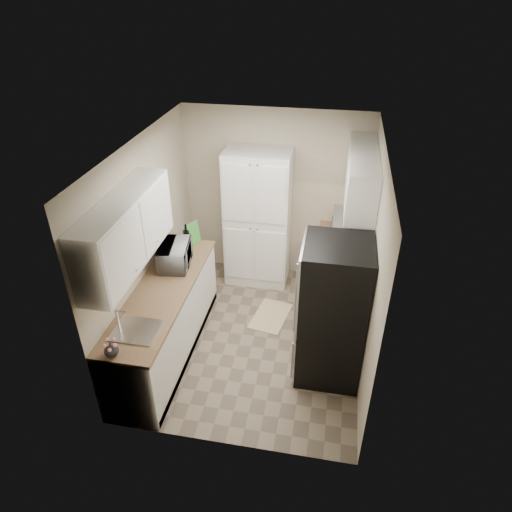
{
  "coord_description": "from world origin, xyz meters",
  "views": [
    {
      "loc": [
        0.83,
        -4.35,
        3.98
      ],
      "look_at": [
        -0.01,
        0.15,
        1.12
      ],
      "focal_mm": 32.0,
      "sensor_mm": 36.0,
      "label": 1
    }
  ],
  "objects_px": {
    "electric_range": "(335,297)",
    "refrigerator": "(333,313)",
    "pantry_cabinet": "(258,219)",
    "toaster_oven": "(343,226)",
    "microwave": "(175,255)",
    "wine_bottle": "(187,238)"
  },
  "relations": [
    {
      "from": "wine_bottle",
      "to": "pantry_cabinet",
      "type": "bearing_deg",
      "value": 47.0
    },
    {
      "from": "microwave",
      "to": "toaster_oven",
      "type": "distance_m",
      "value": 2.34
    },
    {
      "from": "refrigerator",
      "to": "wine_bottle",
      "type": "bearing_deg",
      "value": 155.04
    },
    {
      "from": "electric_range",
      "to": "toaster_oven",
      "type": "bearing_deg",
      "value": 88.38
    },
    {
      "from": "pantry_cabinet",
      "to": "toaster_oven",
      "type": "distance_m",
      "value": 1.2
    },
    {
      "from": "pantry_cabinet",
      "to": "toaster_oven",
      "type": "height_order",
      "value": "pantry_cabinet"
    },
    {
      "from": "pantry_cabinet",
      "to": "wine_bottle",
      "type": "height_order",
      "value": "pantry_cabinet"
    },
    {
      "from": "pantry_cabinet",
      "to": "refrigerator",
      "type": "relative_size",
      "value": 1.18
    },
    {
      "from": "refrigerator",
      "to": "wine_bottle",
      "type": "relative_size",
      "value": 5.27
    },
    {
      "from": "microwave",
      "to": "toaster_oven",
      "type": "relative_size",
      "value": 1.48
    },
    {
      "from": "electric_range",
      "to": "toaster_oven",
      "type": "height_order",
      "value": "electric_range"
    },
    {
      "from": "pantry_cabinet",
      "to": "microwave",
      "type": "height_order",
      "value": "pantry_cabinet"
    },
    {
      "from": "pantry_cabinet",
      "to": "wine_bottle",
      "type": "bearing_deg",
      "value": -133.0
    },
    {
      "from": "electric_range",
      "to": "refrigerator",
      "type": "relative_size",
      "value": 0.66
    },
    {
      "from": "pantry_cabinet",
      "to": "refrigerator",
      "type": "distance_m",
      "value": 2.07
    },
    {
      "from": "pantry_cabinet",
      "to": "microwave",
      "type": "xyz_separation_m",
      "value": [
        -0.8,
        -1.23,
        0.06
      ]
    },
    {
      "from": "wine_bottle",
      "to": "toaster_oven",
      "type": "xyz_separation_m",
      "value": [
        1.98,
        0.81,
        -0.06
      ]
    },
    {
      "from": "refrigerator",
      "to": "microwave",
      "type": "height_order",
      "value": "refrigerator"
    },
    {
      "from": "wine_bottle",
      "to": "microwave",
      "type": "bearing_deg",
      "value": -93.27
    },
    {
      "from": "electric_range",
      "to": "wine_bottle",
      "type": "height_order",
      "value": "wine_bottle"
    },
    {
      "from": "microwave",
      "to": "wine_bottle",
      "type": "bearing_deg",
      "value": -12.41
    },
    {
      "from": "refrigerator",
      "to": "microwave",
      "type": "bearing_deg",
      "value": 165.79
    }
  ]
}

